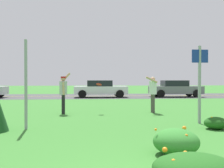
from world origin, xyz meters
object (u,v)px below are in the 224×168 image
at_px(sign_post_by_roadside, 200,77).
at_px(person_thrower_red_cap_gray_shirt, 63,91).
at_px(frisbee_red, 99,84).
at_px(car_gray_center_right, 175,88).
at_px(person_catcher_white_shirt, 153,91).
at_px(car_white_center_left, 100,89).
at_px(sign_post_near_path, 26,84).

distance_m(sign_post_by_roadside, person_thrower_red_cap_gray_shirt, 5.82).
height_order(frisbee_red, car_gray_center_right, car_gray_center_right).
bearing_deg(person_catcher_white_shirt, car_gray_center_right, 67.53).
bearing_deg(person_thrower_red_cap_gray_shirt, car_white_center_left, 79.42).
xyz_separation_m(person_thrower_red_cap_gray_shirt, person_catcher_white_shirt, (4.00, 0.08, -0.03)).
xyz_separation_m(person_thrower_red_cap_gray_shirt, car_white_center_left, (2.14, 11.45, -0.26)).
height_order(sign_post_near_path, person_thrower_red_cap_gray_shirt, sign_post_near_path).
bearing_deg(person_thrower_red_cap_gray_shirt, sign_post_by_roadside, -33.21).
xyz_separation_m(sign_post_by_roadside, car_white_center_left, (-2.71, 14.62, -0.86)).
bearing_deg(person_catcher_white_shirt, sign_post_near_path, -141.23).
bearing_deg(frisbee_red, person_thrower_red_cap_gray_shirt, -175.52).
distance_m(sign_post_by_roadside, car_white_center_left, 14.89).
relative_size(sign_post_near_path, car_white_center_left, 0.60).
bearing_deg(sign_post_by_roadside, frisbee_red, 134.91).
distance_m(person_thrower_red_cap_gray_shirt, car_white_center_left, 11.65).
xyz_separation_m(person_catcher_white_shirt, car_white_center_left, (-1.87, 11.37, -0.24)).
bearing_deg(person_catcher_white_shirt, sign_post_by_roadside, -75.45).
xyz_separation_m(sign_post_by_roadside, car_gray_center_right, (3.85, 14.62, -0.86)).
xyz_separation_m(person_thrower_red_cap_gray_shirt, car_gray_center_right, (8.70, 11.45, -0.26)).
bearing_deg(sign_post_by_roadside, person_catcher_white_shirt, 104.55).
bearing_deg(car_white_center_left, sign_post_by_roadside, -79.50).
height_order(sign_post_by_roadside, frisbee_red, sign_post_by_roadside).
bearing_deg(sign_post_by_roadside, car_gray_center_right, 75.23).
bearing_deg(car_gray_center_right, person_thrower_red_cap_gray_shirt, -127.24).
height_order(person_thrower_red_cap_gray_shirt, car_gray_center_right, person_thrower_red_cap_gray_shirt).
relative_size(frisbee_red, car_white_center_left, 0.06).
distance_m(frisbee_red, car_white_center_left, 11.35).
distance_m(person_thrower_red_cap_gray_shirt, frisbee_red, 1.59).
xyz_separation_m(sign_post_near_path, sign_post_by_roadside, (5.63, 0.59, 0.25)).
bearing_deg(frisbee_red, person_catcher_white_shirt, -0.95).
height_order(person_thrower_red_cap_gray_shirt, frisbee_red, person_thrower_red_cap_gray_shirt).
height_order(sign_post_near_path, car_white_center_left, sign_post_near_path).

